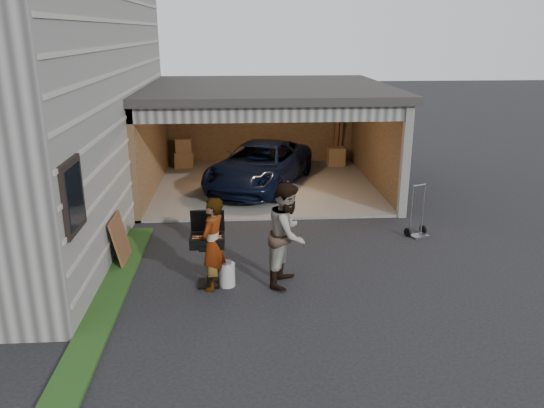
{
  "coord_description": "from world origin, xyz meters",
  "views": [
    {
      "loc": [
        -0.03,
        -8.39,
        4.31
      ],
      "look_at": [
        0.59,
        1.24,
        1.15
      ],
      "focal_mm": 35.0,
      "sensor_mm": 36.0,
      "label": 1
    }
  ],
  "objects": [
    {
      "name": "woman",
      "position": [
        -0.5,
        0.07,
        0.83
      ],
      "size": [
        0.61,
        0.72,
        1.66
      ],
      "primitive_type": "imported",
      "rotation": [
        0.0,
        0.0,
        -1.99
      ],
      "color": "silver",
      "rests_on": "ground"
    },
    {
      "name": "man",
      "position": [
        0.8,
        0.21,
        0.93
      ],
      "size": [
        0.98,
        1.09,
        1.86
      ],
      "primitive_type": "imported",
      "rotation": [
        0.0,
        0.0,
        1.22
      ],
      "color": "#4B211D",
      "rests_on": "ground"
    },
    {
      "name": "garage",
      "position": [
        0.76,
        6.79,
        1.87
      ],
      "size": [
        6.8,
        6.3,
        2.9
      ],
      "color": "#605E59",
      "rests_on": "ground"
    },
    {
      "name": "propane_tank",
      "position": [
        -0.27,
        0.15,
        0.21
      ],
      "size": [
        0.32,
        0.32,
        0.42
      ],
      "primitive_type": "cylinder",
      "rotation": [
        0.0,
        0.0,
        -0.14
      ],
      "color": "#BBBBB7",
      "rests_on": "ground"
    },
    {
      "name": "minivan",
      "position": [
        0.57,
        6.23,
        0.62
      ],
      "size": [
        3.62,
        4.93,
        1.25
      ],
      "primitive_type": "imported",
      "rotation": [
        0.0,
        0.0,
        -0.39
      ],
      "color": "black",
      "rests_on": "ground"
    },
    {
      "name": "groundcover_strip",
      "position": [
        -2.25,
        -1.0,
        0.03
      ],
      "size": [
        0.5,
        8.0,
        0.06
      ],
      "primitive_type": "cube",
      "color": "#193814",
      "rests_on": "ground"
    },
    {
      "name": "ground",
      "position": [
        0.0,
        0.0,
        0.0
      ],
      "size": [
        80.0,
        80.0,
        0.0
      ],
      "primitive_type": "plane",
      "color": "black",
      "rests_on": "ground"
    },
    {
      "name": "plywood_panel",
      "position": [
        -2.34,
        1.29,
        0.47
      ],
      "size": [
        0.24,
        0.85,
        0.93
      ],
      "primitive_type": "cube",
      "rotation": [
        0.0,
        -0.21,
        0.0
      ],
      "color": "#50311B",
      "rests_on": "ground"
    },
    {
      "name": "bbq_grill",
      "position": [
        -0.6,
        0.23,
        0.79
      ],
      "size": [
        0.6,
        0.52,
        1.33
      ],
      "color": "black",
      "rests_on": "ground"
    },
    {
      "name": "hand_truck",
      "position": [
        3.87,
        2.29,
        0.23
      ],
      "size": [
        0.53,
        0.49,
        1.17
      ],
      "rotation": [
        0.0,
        0.0,
        0.39
      ],
      "color": "slate",
      "rests_on": "ground"
    }
  ]
}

